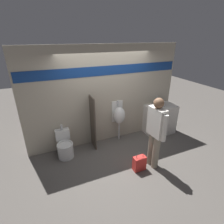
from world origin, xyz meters
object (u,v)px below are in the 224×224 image
at_px(urinal_near_counter, 119,115).
at_px(toilet, 65,147).
at_px(sink_basin, 159,103).
at_px(shopping_bag, 139,163).
at_px(person_in_vest, 156,131).
at_px(cell_phone, 156,108).

height_order(urinal_near_counter, toilet, urinal_near_counter).
distance_m(sink_basin, urinal_near_counter, 1.32).
bearing_deg(sink_basin, shopping_bag, -137.95).
height_order(sink_basin, shopping_bag, sink_basin).
height_order(sink_basin, person_in_vest, person_in_vest).
xyz_separation_m(urinal_near_counter, toilet, (-1.61, -0.18, -0.52)).
height_order(sink_basin, cell_phone, sink_basin).
bearing_deg(person_in_vest, sink_basin, -43.61).
bearing_deg(toilet, cell_phone, -1.85).
bearing_deg(cell_phone, urinal_near_counter, 166.35).
bearing_deg(toilet, urinal_near_counter, 6.25).
bearing_deg(person_in_vest, cell_phone, -41.23).
bearing_deg(urinal_near_counter, toilet, -173.75).
xyz_separation_m(sink_basin, cell_phone, (-0.22, -0.17, -0.06)).
distance_m(sink_basin, shopping_bag, 2.09).
xyz_separation_m(person_in_vest, shopping_bag, (-0.38, -0.02, -0.76)).
bearing_deg(person_in_vest, urinal_near_counter, 6.28).
bearing_deg(person_in_vest, shopping_bag, 89.01).
xyz_separation_m(cell_phone, shopping_bag, (-1.22, -1.12, -0.74)).
bearing_deg(sink_basin, toilet, -178.28).
bearing_deg(shopping_bag, urinal_near_counter, 84.57).
bearing_deg(shopping_bag, person_in_vest, 2.95).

